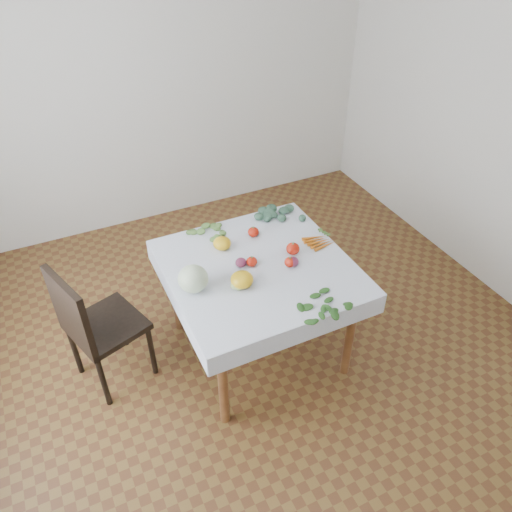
{
  "coord_description": "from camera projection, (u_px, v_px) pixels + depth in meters",
  "views": [
    {
      "loc": [
        -1.05,
        -2.17,
        2.72
      ],
      "look_at": [
        -0.01,
        0.02,
        0.82
      ],
      "focal_mm": 35.0,
      "sensor_mm": 36.0,
      "label": 1
    }
  ],
  "objects": [
    {
      "name": "dill_bunch",
      "position": [
        205.0,
        233.0,
        3.38
      ],
      "size": [
        0.26,
        0.19,
        0.03
      ],
      "color": "#567F3A",
      "rests_on": "tablecloth"
    },
    {
      "name": "tomato_d",
      "position": [
        290.0,
        262.0,
        3.09
      ],
      "size": [
        0.08,
        0.08,
        0.06
      ],
      "primitive_type": "ellipsoid",
      "rotation": [
        0.0,
        0.0,
        -0.18
      ],
      "color": "#B61C0C",
      "rests_on": "tablecloth"
    },
    {
      "name": "tablecloth",
      "position": [
        259.0,
        266.0,
        3.11
      ],
      "size": [
        1.12,
        1.12,
        0.01
      ],
      "primitive_type": "cube",
      "color": "white",
      "rests_on": "table"
    },
    {
      "name": "tomatillo_cluster",
      "position": [
        236.0,
        287.0,
        2.93
      ],
      "size": [
        0.07,
        0.11,
        0.04
      ],
      "color": "#B9D97D",
      "rests_on": "tablecloth"
    },
    {
      "name": "tomato_b",
      "position": [
        293.0,
        249.0,
        3.19
      ],
      "size": [
        0.11,
        0.11,
        0.08
      ],
      "primitive_type": "ellipsoid",
      "rotation": [
        0.0,
        0.0,
        -0.37
      ],
      "color": "#B61C0C",
      "rests_on": "tablecloth"
    },
    {
      "name": "tomato_c",
      "position": [
        252.0,
        262.0,
        3.1
      ],
      "size": [
        0.08,
        0.08,
        0.06
      ],
      "primitive_type": "ellipsoid",
      "rotation": [
        0.0,
        0.0,
        0.19
      ],
      "color": "#B61C0C",
      "rests_on": "tablecloth"
    },
    {
      "name": "ground",
      "position": [
        258.0,
        348.0,
        3.58
      ],
      "size": [
        4.0,
        4.0,
        0.0
      ],
      "primitive_type": "plane",
      "color": "brown"
    },
    {
      "name": "back_wall",
      "position": [
        155.0,
        75.0,
        4.17
      ],
      "size": [
        4.0,
        0.04,
        2.7
      ],
      "primitive_type": "cube",
      "color": "silver",
      "rests_on": "ground"
    },
    {
      "name": "cabbage",
      "position": [
        193.0,
        279.0,
        2.89
      ],
      "size": [
        0.2,
        0.2,
        0.16
      ],
      "primitive_type": "ellipsoid",
      "rotation": [
        0.0,
        0.0,
        -0.1
      ],
      "color": "#B6C4A4",
      "rests_on": "tablecloth"
    },
    {
      "name": "kale_bunch",
      "position": [
        279.0,
        214.0,
        3.54
      ],
      "size": [
        0.29,
        0.29,
        0.04
      ],
      "color": "#3B624B",
      "rests_on": "tablecloth"
    },
    {
      "name": "chair",
      "position": [
        92.0,
        323.0,
        3.03
      ],
      "size": [
        0.53,
        0.53,
        0.93
      ],
      "color": "black",
      "rests_on": "ground"
    },
    {
      "name": "table",
      "position": [
        259.0,
        278.0,
        3.18
      ],
      "size": [
        1.0,
        1.0,
        0.75
      ],
      "color": "brown",
      "rests_on": "ground"
    },
    {
      "name": "onion_a",
      "position": [
        241.0,
        263.0,
        3.09
      ],
      "size": [
        0.09,
        0.09,
        0.06
      ],
      "primitive_type": "ellipsoid",
      "rotation": [
        0.0,
        0.0,
        -0.33
      ],
      "color": "#591934",
      "rests_on": "tablecloth"
    },
    {
      "name": "onion_b",
      "position": [
        293.0,
        262.0,
        3.1
      ],
      "size": [
        0.08,
        0.08,
        0.06
      ],
      "primitive_type": "ellipsoid",
      "rotation": [
        0.0,
        0.0,
        0.09
      ],
      "color": "#591934",
      "rests_on": "tablecloth"
    },
    {
      "name": "basil_bunch",
      "position": [
        323.0,
        304.0,
        2.83
      ],
      "size": [
        0.29,
        0.22,
        0.01
      ],
      "color": "#21541A",
      "rests_on": "tablecloth"
    },
    {
      "name": "carrot_bunch",
      "position": [
        319.0,
        242.0,
        3.29
      ],
      "size": [
        0.17,
        0.16,
        0.03
      ],
      "color": "#CD6516",
      "rests_on": "tablecloth"
    },
    {
      "name": "heirloom_front",
      "position": [
        242.0,
        280.0,
        2.94
      ],
      "size": [
        0.18,
        0.18,
        0.1
      ],
      "primitive_type": "ellipsoid",
      "rotation": [
        0.0,
        0.0,
        -0.41
      ],
      "color": "gold",
      "rests_on": "tablecloth"
    },
    {
      "name": "heirloom_back",
      "position": [
        222.0,
        243.0,
        3.23
      ],
      "size": [
        0.13,
        0.13,
        0.08
      ],
      "primitive_type": "ellipsoid",
      "rotation": [
        0.0,
        0.0,
        -0.08
      ],
      "color": "gold",
      "rests_on": "tablecloth"
    },
    {
      "name": "tomato_a",
      "position": [
        253.0,
        232.0,
        3.35
      ],
      "size": [
        0.08,
        0.08,
        0.07
      ],
      "primitive_type": "ellipsoid",
      "rotation": [
        0.0,
        0.0,
        -0.0
      ],
      "color": "#B61C0C",
      "rests_on": "tablecloth"
    }
  ]
}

